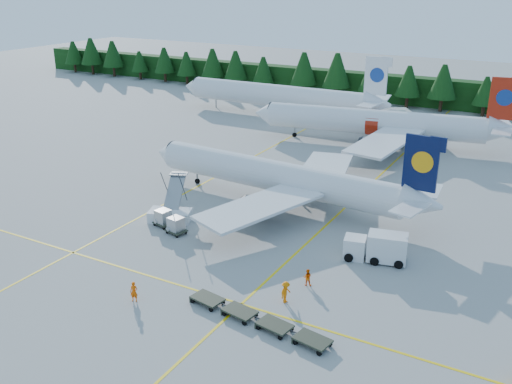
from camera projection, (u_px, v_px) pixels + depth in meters
The scene contains 15 objects.
ground at pixel (220, 260), 56.80m from camera, with size 320.00×320.00×0.00m, color #A0A09B.
taxi_stripe_a at pixel (213, 178), 79.48m from camera, with size 0.25×120.00×0.01m, color yellow.
taxi_stripe_b at pixel (348, 205), 70.37m from camera, with size 0.25×120.00×0.01m, color yellow.
taxi_stripe_cross at pixel (185, 287), 51.90m from camera, with size 80.00×0.25×0.01m, color yellow.
treeline_hedge at pixel (425, 92), 122.59m from camera, with size 220.00×4.00×6.00m, color black.
airliner_navy at pixel (271, 176), 70.42m from camera, with size 38.51×31.61×11.19m.
airliner_red at pixel (369, 122), 94.65m from camera, with size 41.60×33.95×12.18m.
airliner_far_left at pixel (270, 95), 114.56m from camera, with size 44.15×4.75×12.84m.
airstairs at pixel (171, 212), 65.91m from camera, with size 5.55×7.30×4.31m.
service_truck at pixel (376, 247), 56.25m from camera, with size 6.43×3.48×2.94m.
dolly_train at pixel (257, 318), 46.31m from camera, with size 13.33×3.19×0.16m.
uld_pair at pixel (170, 221), 63.14m from camera, with size 4.87×2.98×1.61m.
crew_a at pixel (134, 292), 49.31m from camera, with size 0.68×0.45×1.86m, color #FA5605.
crew_b at pixel (307, 277), 51.91m from camera, with size 0.79×0.62×1.63m, color #F15905.
crew_c at pixel (286, 292), 49.12m from camera, with size 0.82×0.56×2.00m, color orange.
Camera 1 is at (27.82, -42.45, 26.62)m, focal length 40.00 mm.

